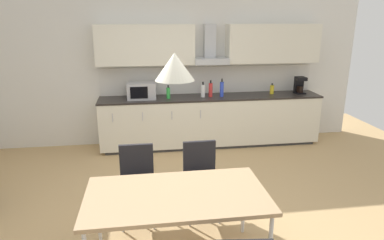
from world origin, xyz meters
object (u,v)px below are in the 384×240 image
(microwave, at_px, (141,91))
(bottle_white, at_px, (203,91))
(bottle_yellow, at_px, (272,89))
(bottle_green, at_px, (168,93))
(dining_table, at_px, (177,198))
(chair_far_right, at_px, (201,172))
(pendant_lamp, at_px, (175,67))
(bottle_red, at_px, (211,90))
(coffee_maker, at_px, (300,85))
(chair_far_left, at_px, (137,176))
(bottle_blue, at_px, (222,89))

(microwave, distance_m, bottle_white, 1.06)
(microwave, xyz_separation_m, bottle_yellow, (2.35, 0.04, -0.06))
(bottle_green, bearing_deg, bottle_white, 1.80)
(dining_table, xyz_separation_m, chair_far_right, (0.36, 0.82, -0.16))
(bottle_white, height_order, pendant_lamp, pendant_lamp)
(bottle_white, bearing_deg, bottle_red, 2.20)
(pendant_lamp, bearing_deg, bottle_white, 75.66)
(dining_table, distance_m, pendant_lamp, 1.17)
(microwave, relative_size, coffee_maker, 1.60)
(coffee_maker, relative_size, pendant_lamp, 0.94)
(chair_far_right, bearing_deg, bottle_green, 95.01)
(bottle_white, distance_m, bottle_green, 0.61)
(microwave, distance_m, chair_far_left, 2.30)
(bottle_green, relative_size, chair_far_right, 0.26)
(coffee_maker, xyz_separation_m, bottle_blue, (-1.47, -0.07, -0.01))
(dining_table, height_order, pendant_lamp, pendant_lamp)
(bottle_red, distance_m, chair_far_left, 2.60)
(bottle_red, distance_m, chair_far_right, 2.34)
(bottle_white, relative_size, bottle_green, 1.16)
(bottle_green, bearing_deg, chair_far_left, -103.67)
(microwave, relative_size, bottle_red, 1.64)
(chair_far_left, relative_size, pendant_lamp, 2.72)
(bottle_red, height_order, chair_far_right, bottle_red)
(chair_far_left, bearing_deg, microwave, 87.96)
(bottle_yellow, bearing_deg, dining_table, -123.53)
(microwave, height_order, pendant_lamp, pendant_lamp)
(bottle_red, xyz_separation_m, bottle_blue, (0.20, -0.02, 0.01))
(bottle_blue, bearing_deg, bottle_red, 175.44)
(coffee_maker, height_order, dining_table, coffee_maker)
(chair_far_right, bearing_deg, microwave, 106.04)
(coffee_maker, relative_size, bottle_yellow, 1.55)
(bottle_red, bearing_deg, microwave, 178.64)
(dining_table, bearing_deg, chair_far_right, 66.28)
(coffee_maker, height_order, pendant_lamp, pendant_lamp)
(bottle_blue, distance_m, chair_far_left, 2.70)
(bottle_red, height_order, bottle_green, bottle_red)
(coffee_maker, relative_size, bottle_white, 1.13)
(coffee_maker, relative_size, dining_table, 0.19)
(chair_far_right, bearing_deg, bottle_blue, 71.27)
(bottle_yellow, height_order, bottle_white, bottle_white)
(microwave, xyz_separation_m, bottle_green, (0.45, -0.05, -0.04))
(bottle_blue, relative_size, chair_far_left, 0.36)
(chair_far_right, bearing_deg, pendant_lamp, -113.72)
(bottle_white, height_order, bottle_blue, bottle_blue)
(bottle_white, xyz_separation_m, chair_far_left, (-1.14, -2.21, -0.48))
(bottle_yellow, distance_m, bottle_white, 1.29)
(bottle_red, bearing_deg, pendant_lamp, -106.70)
(bottle_red, distance_m, dining_table, 3.19)
(bottle_blue, xyz_separation_m, chair_far_right, (-0.75, -2.20, -0.50))
(microwave, xyz_separation_m, bottle_white, (1.06, -0.03, -0.03))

